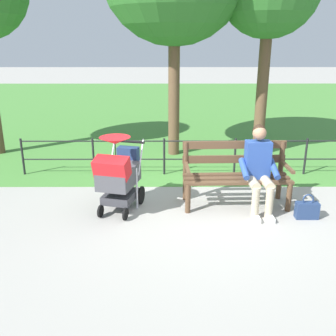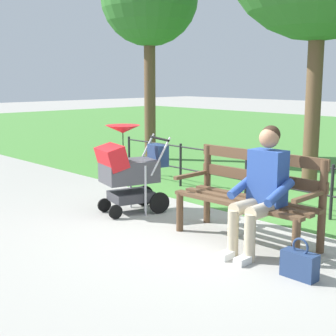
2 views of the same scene
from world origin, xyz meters
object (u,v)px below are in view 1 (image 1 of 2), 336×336
stroller (118,173)px  handbag (307,210)px  person_on_bench (259,167)px  park_bench (235,171)px

stroller → handbag: (-2.70, 0.26, -0.47)m
stroller → handbag: 2.76m
person_on_bench → stroller: 2.05m
park_bench → handbag: 1.16m
park_bench → stroller: size_ratio=1.41×
park_bench → stroller: 1.77m
park_bench → stroller: (1.75, 0.27, 0.07)m
park_bench → person_on_bench: bearing=143.0°
handbag → park_bench: bearing=-29.1°
park_bench → person_on_bench: 0.40m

